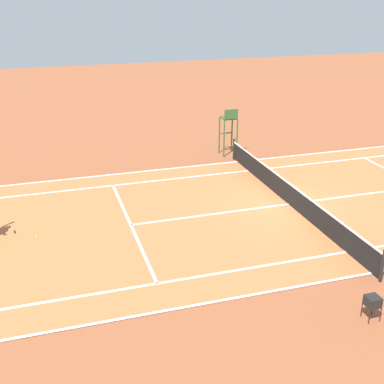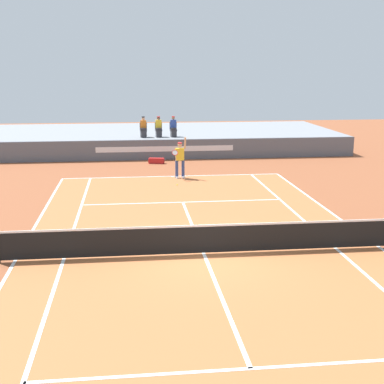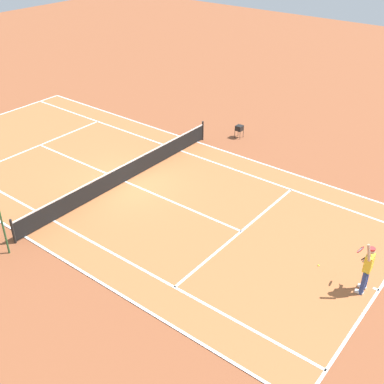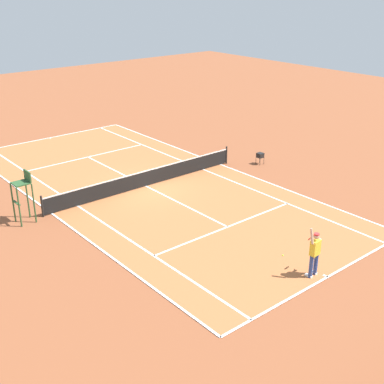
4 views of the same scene
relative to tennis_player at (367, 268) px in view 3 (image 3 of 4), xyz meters
The scene contains 6 objects.
ground_plane 11.49m from the tennis_player, 91.77° to the right, with size 80.00×80.00×0.00m, color brown.
court 11.48m from the tennis_player, 91.77° to the right, with size 11.08×23.88×0.03m.
net 11.45m from the tennis_player, 91.77° to the right, with size 11.98×0.10×1.07m.
tennis_player is the anchor object (origin of this frame).
tennis_ball 1.98m from the tennis_player, 99.55° to the right, with size 0.07×0.07×0.07m, color #D1E533.
ball_hopper 12.71m from the tennis_player, 127.76° to the right, with size 0.36×0.36×0.70m.
Camera 3 is at (13.50, 14.51, 11.22)m, focal length 45.44 mm.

